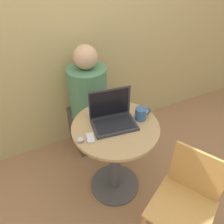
% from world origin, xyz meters
% --- Properties ---
extents(ground_plane, '(12.00, 12.00, 0.00)m').
position_xyz_m(ground_plane, '(0.00, 0.00, 0.00)').
color(ground_plane, '#9E704C').
extents(back_wall, '(7.00, 0.05, 2.60)m').
position_xyz_m(back_wall, '(0.00, 0.86, 1.30)').
color(back_wall, tan).
rests_on(back_wall, ground_plane).
extents(round_table, '(0.69, 0.69, 0.77)m').
position_xyz_m(round_table, '(0.00, 0.00, 0.50)').
color(round_table, '#4C4C51').
rests_on(round_table, ground_plane).
extents(laptop, '(0.36, 0.27, 0.27)m').
position_xyz_m(laptop, '(-0.00, 0.04, 0.83)').
color(laptop, '#2D2D33').
rests_on(laptop, round_table).
extents(cell_phone, '(0.07, 0.10, 0.02)m').
position_xyz_m(cell_phone, '(-0.23, -0.05, 0.78)').
color(cell_phone, silver).
rests_on(cell_phone, round_table).
extents(computer_mouse, '(0.06, 0.04, 0.03)m').
position_xyz_m(computer_mouse, '(-0.30, -0.04, 0.79)').
color(computer_mouse, '#B2B2B7').
rests_on(computer_mouse, round_table).
extents(coffee_cup, '(0.14, 0.09, 0.10)m').
position_xyz_m(coffee_cup, '(0.22, -0.01, 0.82)').
color(coffee_cup, '#335684').
rests_on(coffee_cup, round_table).
extents(chair_empty, '(0.54, 0.54, 0.84)m').
position_xyz_m(chair_empty, '(0.23, -0.61, 0.44)').
color(chair_empty, tan).
rests_on(chair_empty, ground_plane).
extents(person_seated, '(0.38, 0.59, 1.21)m').
position_xyz_m(person_seated, '(0.01, 0.67, 0.50)').
color(person_seated, '#4C4742').
rests_on(person_seated, ground_plane).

